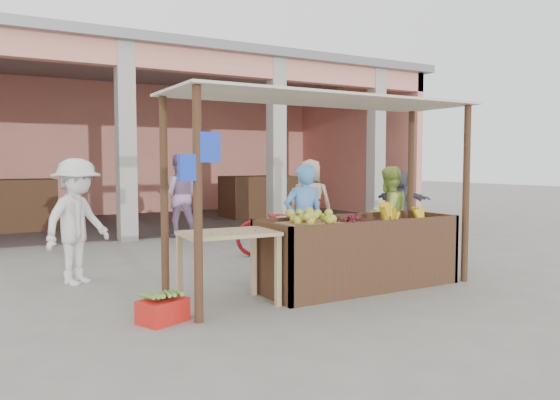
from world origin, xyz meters
TOP-DOWN VIEW (x-y plane):
  - ground at (0.00, 0.00)m, footprint 60.00×60.00m
  - market_building at (0.05, 8.93)m, footprint 14.40×6.40m
  - fruit_stall at (0.50, 0.00)m, footprint 2.60×0.95m
  - stall_awning at (-0.01, 0.06)m, footprint 4.09×1.35m
  - banana_heap at (1.22, -0.03)m, footprint 1.02×0.56m
  - melon_tray at (-0.18, 0.06)m, footprint 0.71×0.62m
  - berry_heap at (0.43, 0.03)m, footprint 0.49×0.40m
  - side_table at (-1.32, -0.01)m, footprint 1.07×0.75m
  - papaya_pile at (-1.32, -0.01)m, footprint 0.69×0.40m
  - red_crate at (-2.16, -0.26)m, footprint 0.54×0.47m
  - plantain_bundle at (-2.16, -0.26)m, footprint 0.35×0.24m
  - produce_sacks at (3.00, 5.35)m, footprint 0.87×0.54m
  - vendor_blue at (0.17, 0.78)m, footprint 0.72×0.59m
  - vendor_green at (1.91, 1.03)m, footprint 0.81×0.52m
  - motorcycle at (0.99, 2.57)m, footprint 1.10×2.05m
  - shopper_a at (-2.58, 1.99)m, footprint 1.26×1.14m
  - shopper_c at (1.79, 3.10)m, footprint 1.04×1.02m
  - shopper_d at (4.97, 4.09)m, footprint 1.04×1.49m
  - shopper_f at (0.11, 5.67)m, footprint 1.06×0.80m

SIDE VIEW (x-z plane):
  - ground at x=0.00m, z-range 0.00..0.00m
  - red_crate at x=-2.16m, z-range 0.00..0.23m
  - plantain_bundle at x=-2.16m, z-range 0.23..0.30m
  - produce_sacks at x=3.00m, z-range 0.00..0.66m
  - fruit_stall at x=0.50m, z-range 0.00..0.80m
  - motorcycle at x=0.99m, z-range 0.00..1.02m
  - side_table at x=-1.32m, z-range 0.28..1.11m
  - shopper_d at x=4.97m, z-range 0.00..1.49m
  - vendor_green at x=1.91m, z-range 0.00..1.62m
  - vendor_blue at x=0.17m, z-range 0.00..1.68m
  - berry_heap at x=0.43m, z-range 0.80..0.96m
  - melon_tray at x=-0.18m, z-range 0.79..0.99m
  - shopper_a at x=-2.58m, z-range 0.00..1.78m
  - banana_heap at x=1.22m, z-range 0.80..0.99m
  - shopper_c at x=1.79m, z-range 0.00..1.84m
  - papaya_pile at x=-1.32m, z-range 0.83..1.03m
  - shopper_f at x=0.11m, z-range 0.00..1.94m
  - stall_awning at x=-0.01m, z-range 0.78..3.17m
  - market_building at x=0.05m, z-range 0.60..4.80m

